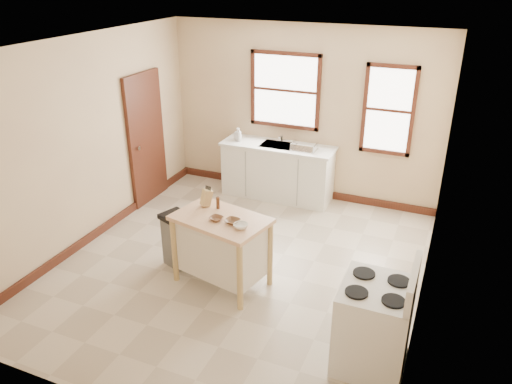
{
  "coord_description": "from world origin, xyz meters",
  "views": [
    {
      "loc": [
        2.35,
        -5.0,
        3.61
      ],
      "look_at": [
        0.07,
        0.4,
        0.91
      ],
      "focal_mm": 35.0,
      "sensor_mm": 36.0,
      "label": 1
    }
  ],
  "objects_px": {
    "pepper_grinder": "(218,203)",
    "trash_bin": "(178,240)",
    "gas_stove": "(375,314)",
    "knife_block": "(206,198)",
    "bowl_c": "(241,226)",
    "soap_bottle_b": "(238,134)",
    "bowl_b": "(232,221)",
    "bowl_a": "(216,219)",
    "dish_rack": "(304,147)",
    "kitchen_island": "(222,250)",
    "soap_bottle_a": "(239,135)"
  },
  "relations": [
    {
      "from": "soap_bottle_a",
      "to": "dish_rack",
      "type": "height_order",
      "value": "soap_bottle_a"
    },
    {
      "from": "pepper_grinder",
      "to": "trash_bin",
      "type": "bearing_deg",
      "value": -174.29
    },
    {
      "from": "bowl_b",
      "to": "trash_bin",
      "type": "distance_m",
      "value": 1.07
    },
    {
      "from": "soap_bottle_b",
      "to": "gas_stove",
      "type": "bearing_deg",
      "value": -52.1
    },
    {
      "from": "dish_rack",
      "to": "bowl_b",
      "type": "relative_size",
      "value": 2.31
    },
    {
      "from": "soap_bottle_b",
      "to": "bowl_c",
      "type": "distance_m",
      "value": 3.01
    },
    {
      "from": "trash_bin",
      "to": "gas_stove",
      "type": "relative_size",
      "value": 0.62
    },
    {
      "from": "bowl_a",
      "to": "bowl_b",
      "type": "xyz_separation_m",
      "value": [
        0.2,
        0.01,
        0.0
      ]
    },
    {
      "from": "kitchen_island",
      "to": "gas_stove",
      "type": "relative_size",
      "value": 0.95
    },
    {
      "from": "soap_bottle_a",
      "to": "gas_stove",
      "type": "height_order",
      "value": "gas_stove"
    },
    {
      "from": "soap_bottle_b",
      "to": "bowl_c",
      "type": "relative_size",
      "value": 1.24
    },
    {
      "from": "dish_rack",
      "to": "pepper_grinder",
      "type": "distance_m",
      "value": 2.36
    },
    {
      "from": "bowl_c",
      "to": "bowl_b",
      "type": "bearing_deg",
      "value": 151.49
    },
    {
      "from": "pepper_grinder",
      "to": "trash_bin",
      "type": "height_order",
      "value": "pepper_grinder"
    },
    {
      "from": "soap_bottle_a",
      "to": "pepper_grinder",
      "type": "bearing_deg",
      "value": -69.43
    },
    {
      "from": "soap_bottle_a",
      "to": "bowl_c",
      "type": "distance_m",
      "value": 2.94
    },
    {
      "from": "knife_block",
      "to": "bowl_c",
      "type": "height_order",
      "value": "knife_block"
    },
    {
      "from": "bowl_b",
      "to": "bowl_c",
      "type": "distance_m",
      "value": 0.16
    },
    {
      "from": "soap_bottle_a",
      "to": "bowl_b",
      "type": "bearing_deg",
      "value": -65.01
    },
    {
      "from": "soap_bottle_a",
      "to": "gas_stove",
      "type": "xyz_separation_m",
      "value": [
        2.87,
        -3.19,
        -0.45
      ]
    },
    {
      "from": "pepper_grinder",
      "to": "bowl_c",
      "type": "height_order",
      "value": "pepper_grinder"
    },
    {
      "from": "dish_rack",
      "to": "trash_bin",
      "type": "distance_m",
      "value": 2.63
    },
    {
      "from": "bowl_b",
      "to": "kitchen_island",
      "type": "bearing_deg",
      "value": 160.4
    },
    {
      "from": "soap_bottle_b",
      "to": "bowl_b",
      "type": "distance_m",
      "value": 2.89
    },
    {
      "from": "soap_bottle_b",
      "to": "dish_rack",
      "type": "bearing_deg",
      "value": -6.22
    },
    {
      "from": "dish_rack",
      "to": "pepper_grinder",
      "type": "bearing_deg",
      "value": -115.04
    },
    {
      "from": "dish_rack",
      "to": "kitchen_island",
      "type": "distance_m",
      "value": 2.6
    },
    {
      "from": "dish_rack",
      "to": "pepper_grinder",
      "type": "xyz_separation_m",
      "value": [
        -0.34,
        -2.34,
        0.01
      ]
    },
    {
      "from": "bowl_a",
      "to": "bowl_c",
      "type": "relative_size",
      "value": 0.93
    },
    {
      "from": "kitchen_island",
      "to": "knife_block",
      "type": "xyz_separation_m",
      "value": [
        -0.3,
        0.21,
        0.55
      ]
    },
    {
      "from": "soap_bottle_a",
      "to": "kitchen_island",
      "type": "height_order",
      "value": "soap_bottle_a"
    },
    {
      "from": "soap_bottle_a",
      "to": "bowl_a",
      "type": "xyz_separation_m",
      "value": [
        0.9,
        -2.6,
        -0.11
      ]
    },
    {
      "from": "trash_bin",
      "to": "gas_stove",
      "type": "height_order",
      "value": "gas_stove"
    },
    {
      "from": "pepper_grinder",
      "to": "bowl_c",
      "type": "relative_size",
      "value": 0.91
    },
    {
      "from": "soap_bottle_a",
      "to": "dish_rack",
      "type": "distance_m",
      "value": 1.13
    },
    {
      "from": "bowl_c",
      "to": "knife_block",
      "type": "bearing_deg",
      "value": 150.23
    },
    {
      "from": "dish_rack",
      "to": "gas_stove",
      "type": "height_order",
      "value": "gas_stove"
    },
    {
      "from": "dish_rack",
      "to": "bowl_a",
      "type": "height_order",
      "value": "dish_rack"
    },
    {
      "from": "dish_rack",
      "to": "bowl_a",
      "type": "distance_m",
      "value": 2.62
    },
    {
      "from": "trash_bin",
      "to": "pepper_grinder",
      "type": "bearing_deg",
      "value": 26.78
    },
    {
      "from": "soap_bottle_a",
      "to": "trash_bin",
      "type": "height_order",
      "value": "soap_bottle_a"
    },
    {
      "from": "knife_block",
      "to": "bowl_c",
      "type": "xyz_separation_m",
      "value": [
        0.62,
        -0.35,
        -0.07
      ]
    },
    {
      "from": "soap_bottle_b",
      "to": "kitchen_island",
      "type": "bearing_deg",
      "value": -73.49
    },
    {
      "from": "bowl_a",
      "to": "bowl_b",
      "type": "bearing_deg",
      "value": 2.98
    },
    {
      "from": "bowl_c",
      "to": "trash_bin",
      "type": "distance_m",
      "value": 1.21
    },
    {
      "from": "knife_block",
      "to": "gas_stove",
      "type": "distance_m",
      "value": 2.45
    },
    {
      "from": "dish_rack",
      "to": "gas_stove",
      "type": "relative_size",
      "value": 0.34
    },
    {
      "from": "bowl_a",
      "to": "pepper_grinder",
      "type": "bearing_deg",
      "value": 112.84
    },
    {
      "from": "bowl_c",
      "to": "trash_bin",
      "type": "relative_size",
      "value": 0.23
    },
    {
      "from": "knife_block",
      "to": "soap_bottle_b",
      "type": "bearing_deg",
      "value": 140.68
    }
  ]
}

